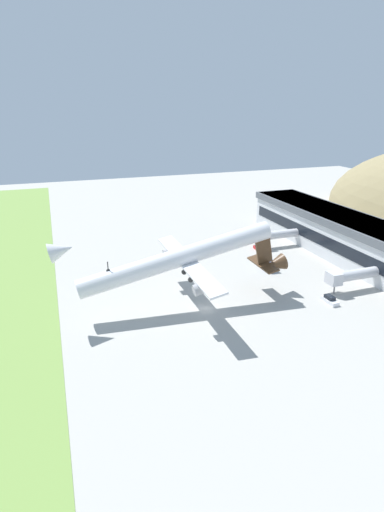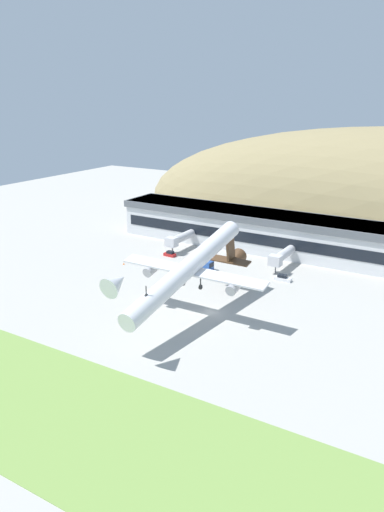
{
  "view_description": "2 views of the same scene",
  "coord_description": "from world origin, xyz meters",
  "px_view_note": "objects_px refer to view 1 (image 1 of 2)",
  "views": [
    {
      "loc": [
        73.12,
        -29.06,
        42.13
      ],
      "look_at": [
        -5.55,
        -1.21,
        10.7
      ],
      "focal_mm": 28.0,
      "sensor_mm": 36.0,
      "label": 1
    },
    {
      "loc": [
        50.51,
        -91.55,
        47.92
      ],
      "look_at": [
        -4.92,
        0.09,
        12.77
      ],
      "focal_mm": 35.0,
      "sensor_mm": 36.0,
      "label": 2
    }
  ],
  "objects_px": {
    "service_car_0": "(258,247)",
    "service_car_1": "(330,300)",
    "jetway_1": "(350,276)",
    "cargo_airplane": "(183,259)",
    "jetway_0": "(276,235)",
    "traffic_cone_0": "(209,246)",
    "terminal_building": "(356,238)",
    "fuel_truck": "(266,262)"
  },
  "relations": [
    {
      "from": "terminal_building",
      "to": "cargo_airplane",
      "type": "height_order",
      "value": "cargo_airplane"
    },
    {
      "from": "service_car_0",
      "to": "service_car_1",
      "type": "distance_m",
      "value": 37.61
    },
    {
      "from": "traffic_cone_0",
      "to": "service_car_1",
      "type": "bearing_deg",
      "value": 14.54
    },
    {
      "from": "fuel_truck",
      "to": "cargo_airplane",
      "type": "bearing_deg",
      "value": -64.45
    },
    {
      "from": "terminal_building",
      "to": "jetway_1",
      "type": "xyz_separation_m",
      "value": [
        16.31,
        -15.11,
        -2.81
      ]
    },
    {
      "from": "service_car_0",
      "to": "service_car_1",
      "type": "height_order",
      "value": "service_car_1"
    },
    {
      "from": "service_car_0",
      "to": "terminal_building",
      "type": "bearing_deg",
      "value": 50.92
    },
    {
      "from": "fuel_truck",
      "to": "service_car_0",
      "type": "bearing_deg",
      "value": 159.79
    },
    {
      "from": "service_car_1",
      "to": "terminal_building",
      "type": "bearing_deg",
      "value": 130.78
    },
    {
      "from": "cargo_airplane",
      "to": "traffic_cone_0",
      "type": "height_order",
      "value": "cargo_airplane"
    },
    {
      "from": "jetway_0",
      "to": "jetway_1",
      "type": "distance_m",
      "value": 34.33
    },
    {
      "from": "fuel_truck",
      "to": "traffic_cone_0",
      "type": "relative_size",
      "value": 12.72
    },
    {
      "from": "service_car_1",
      "to": "cargo_airplane",
      "type": "bearing_deg",
      "value": -106.8
    },
    {
      "from": "jetway_1",
      "to": "service_car_1",
      "type": "relative_size",
      "value": 3.07
    },
    {
      "from": "jetway_1",
      "to": "cargo_airplane",
      "type": "height_order",
      "value": "cargo_airplane"
    },
    {
      "from": "service_car_0",
      "to": "jetway_0",
      "type": "bearing_deg",
      "value": 95.36
    },
    {
      "from": "cargo_airplane",
      "to": "service_car_0",
      "type": "height_order",
      "value": "cargo_airplane"
    },
    {
      "from": "jetway_1",
      "to": "cargo_airplane",
      "type": "xyz_separation_m",
      "value": [
        -5.86,
        -40.35,
        7.4
      ]
    },
    {
      "from": "cargo_airplane",
      "to": "fuel_truck",
      "type": "xyz_separation_m",
      "value": [
        -13.78,
        28.83,
        -9.8
      ]
    },
    {
      "from": "jetway_1",
      "to": "service_car_0",
      "type": "relative_size",
      "value": 3.66
    },
    {
      "from": "service_car_1",
      "to": "jetway_0",
      "type": "bearing_deg",
      "value": 167.67
    },
    {
      "from": "jetway_1",
      "to": "fuel_truck",
      "type": "bearing_deg",
      "value": -149.62
    },
    {
      "from": "fuel_truck",
      "to": "jetway_0",
      "type": "bearing_deg",
      "value": 141.66
    },
    {
      "from": "jetway_0",
      "to": "cargo_airplane",
      "type": "bearing_deg",
      "value": -54.86
    },
    {
      "from": "service_car_1",
      "to": "service_car_0",
      "type": "bearing_deg",
      "value": 177.09
    },
    {
      "from": "jetway_1",
      "to": "service_car_1",
      "type": "xyz_separation_m",
      "value": [
        3.83,
        -8.24,
        -3.29
      ]
    },
    {
      "from": "terminal_building",
      "to": "service_car_0",
      "type": "xyz_separation_m",
      "value": [
        -17.42,
        -21.44,
        -6.11
      ]
    },
    {
      "from": "traffic_cone_0",
      "to": "terminal_building",
      "type": "bearing_deg",
      "value": 54.8
    },
    {
      "from": "service_car_0",
      "to": "traffic_cone_0",
      "type": "relative_size",
      "value": 6.49
    },
    {
      "from": "jetway_1",
      "to": "service_car_0",
      "type": "height_order",
      "value": "jetway_1"
    },
    {
      "from": "jetway_1",
      "to": "jetway_0",
      "type": "bearing_deg",
      "value": 179.83
    },
    {
      "from": "cargo_airplane",
      "to": "traffic_cone_0",
      "type": "distance_m",
      "value": 42.15
    },
    {
      "from": "jetway_0",
      "to": "jetway_1",
      "type": "height_order",
      "value": "same"
    },
    {
      "from": "service_car_0",
      "to": "traffic_cone_0",
      "type": "xyz_separation_m",
      "value": [
        -7.26,
        -13.53,
        -0.4
      ]
    },
    {
      "from": "terminal_building",
      "to": "service_car_0",
      "type": "bearing_deg",
      "value": -129.08
    },
    {
      "from": "fuel_truck",
      "to": "traffic_cone_0",
      "type": "xyz_separation_m",
      "value": [
        -21.34,
        -8.35,
        -1.31
      ]
    },
    {
      "from": "service_car_0",
      "to": "fuel_truck",
      "type": "relative_size",
      "value": 0.51
    },
    {
      "from": "terminal_building",
      "to": "traffic_cone_0",
      "type": "xyz_separation_m",
      "value": [
        -24.68,
        -34.98,
        -6.52
      ]
    },
    {
      "from": "jetway_0",
      "to": "cargo_airplane",
      "type": "height_order",
      "value": "cargo_airplane"
    },
    {
      "from": "service_car_1",
      "to": "fuel_truck",
      "type": "relative_size",
      "value": 0.61
    },
    {
      "from": "terminal_building",
      "to": "traffic_cone_0",
      "type": "relative_size",
      "value": 157.08
    },
    {
      "from": "terminal_building",
      "to": "fuel_truck",
      "type": "relative_size",
      "value": 12.35
    }
  ]
}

